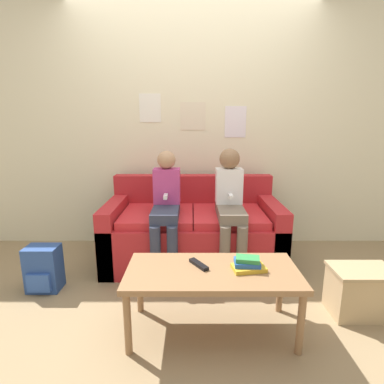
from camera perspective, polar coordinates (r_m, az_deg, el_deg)
ground_plane at (r=2.60m, az=0.04°, el=-17.76°), size 10.00×10.00×0.00m
wall_back at (r=3.27m, az=-0.05°, el=12.48°), size 8.00×0.06×2.60m
couch at (r=2.95m, az=-0.01°, el=-7.65°), size 1.63×0.83×0.80m
coffee_table at (r=1.97m, az=3.68°, el=-15.76°), size 1.08×0.49×0.43m
person_left at (r=2.67m, az=-5.20°, el=-2.54°), size 0.24×0.57×1.09m
person_right at (r=2.68m, az=7.08°, el=-2.07°), size 0.24×0.57×1.11m
tv_remote at (r=1.98m, az=1.08°, el=-13.61°), size 0.13×0.16×0.02m
book_stack at (r=1.96m, az=10.38°, el=-13.33°), size 0.22×0.16×0.08m
storage_box at (r=2.52m, az=29.24°, el=-16.14°), size 0.43×0.29×0.35m
backpack at (r=2.77m, az=-26.63°, el=-12.99°), size 0.26×0.21×0.37m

